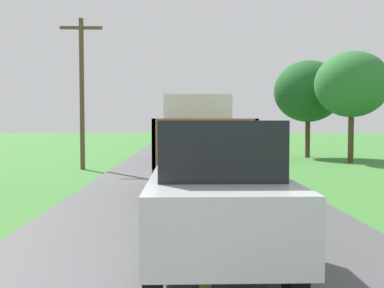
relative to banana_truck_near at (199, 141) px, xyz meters
name	(u,v)px	position (x,y,z in m)	size (l,w,h in m)	color
banana_truck_near	(199,141)	(0.00, 0.00, 0.00)	(2.38, 5.82, 2.80)	#2D2D30
banana_truck_far	(188,133)	(-0.09, 12.11, 0.01)	(2.38, 5.81, 2.80)	#2D2D30
utility_pole_roadside	(82,88)	(-4.81, 5.78, 2.04)	(1.80, 0.20, 6.50)	brown
roadside_tree_near_left	(352,84)	(8.16, 8.76, 2.52)	(3.71, 3.71, 5.67)	#4C3823
roadside_tree_far_left	(308,91)	(6.95, 12.19, 2.43)	(3.99, 3.99, 5.69)	#4C3823
following_car	(215,189)	(-0.08, -7.11, -0.39)	(1.74, 4.10, 1.92)	#B7BABF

